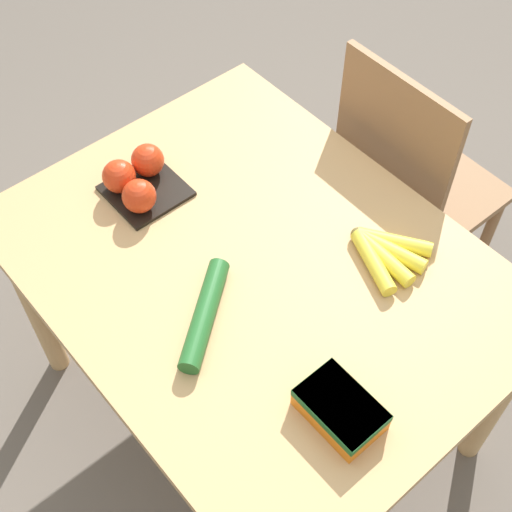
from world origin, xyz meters
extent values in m
plane|color=#665B51|center=(0.00, 0.00, 0.00)|extent=(12.00, 12.00, 0.00)
cube|color=tan|center=(0.00, 0.00, 0.71)|extent=(1.16, 0.89, 0.03)
cylinder|color=tan|center=(-0.52, -0.39, 0.35)|extent=(0.06, 0.06, 0.69)
cylinder|color=tan|center=(-0.52, 0.39, 0.35)|extent=(0.06, 0.06, 0.69)
cylinder|color=tan|center=(0.52, 0.39, 0.35)|extent=(0.06, 0.06, 0.69)
cube|color=#8E6642|center=(-0.06, 0.71, 0.43)|extent=(0.43, 0.41, 0.03)
cube|color=#8E6642|center=(-0.06, 0.52, 0.69)|extent=(0.39, 0.03, 0.50)
cylinder|color=#8E6642|center=(0.12, 0.88, 0.21)|extent=(0.04, 0.04, 0.42)
cylinder|color=#8E6642|center=(-0.24, 0.89, 0.21)|extent=(0.04, 0.04, 0.42)
cylinder|color=#8E6642|center=(0.12, 0.54, 0.21)|extent=(0.04, 0.04, 0.42)
cylinder|color=#8E6642|center=(-0.24, 0.55, 0.21)|extent=(0.04, 0.04, 0.42)
sphere|color=brown|center=(0.10, 0.23, 0.74)|extent=(0.03, 0.03, 0.03)
cylinder|color=yellow|center=(0.18, 0.20, 0.74)|extent=(0.17, 0.10, 0.04)
cylinder|color=yellow|center=(0.18, 0.22, 0.74)|extent=(0.17, 0.05, 0.04)
cylinder|color=yellow|center=(0.18, 0.25, 0.74)|extent=(0.18, 0.08, 0.04)
cylinder|color=yellow|center=(0.17, 0.28, 0.74)|extent=(0.16, 0.13, 0.04)
cube|color=black|center=(-0.35, -0.06, 0.73)|extent=(0.18, 0.18, 0.01)
sphere|color=red|center=(-0.39, -0.11, 0.77)|extent=(0.08, 0.08, 0.08)
sphere|color=red|center=(-0.30, -0.11, 0.77)|extent=(0.08, 0.08, 0.08)
sphere|color=red|center=(-0.39, -0.02, 0.77)|extent=(0.08, 0.08, 0.08)
cube|color=orange|center=(0.39, -0.12, 0.75)|extent=(0.17, 0.11, 0.06)
cube|color=#145123|center=(0.39, -0.12, 0.77)|extent=(0.17, 0.11, 0.02)
cylinder|color=#236028|center=(0.04, -0.18, 0.75)|extent=(0.20, 0.24, 0.05)
camera|label=1|loc=(0.74, -0.63, 2.03)|focal=50.00mm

